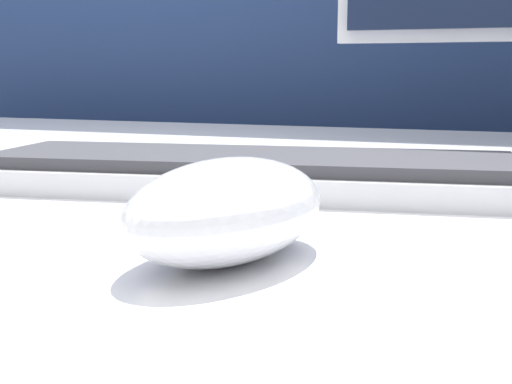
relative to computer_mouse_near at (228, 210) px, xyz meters
The scene contains 3 objects.
partition_panel 0.83m from the computer_mouse_near, 92.60° to the left, with size 5.00×0.03×1.35m.
computer_mouse_near is the anchor object (origin of this frame).
keyboard 0.17m from the computer_mouse_near, 108.80° to the left, with size 0.38×0.17×0.02m.
Camera 1 is at (0.15, -0.44, 0.78)m, focal length 50.00 mm.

